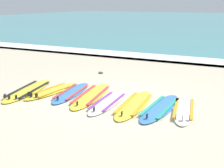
% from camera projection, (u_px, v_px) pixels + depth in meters
% --- Properties ---
extents(ground_plane, '(80.00, 80.00, 0.00)m').
position_uv_depth(ground_plane, '(114.00, 102.00, 7.87)').
color(ground_plane, '#C1B599').
extents(wave_foam_strip, '(80.00, 1.37, 0.11)m').
position_uv_depth(wave_foam_strip, '(173.00, 59.00, 13.38)').
color(wave_foam_strip, white).
rests_on(wave_foam_strip, ground).
extents(surfboard_0, '(1.09, 2.59, 0.18)m').
position_uv_depth(surfboard_0, '(28.00, 90.00, 8.77)').
color(surfboard_0, yellow).
rests_on(surfboard_0, ground).
extents(surfboard_1, '(0.80, 2.18, 0.18)m').
position_uv_depth(surfboard_1, '(53.00, 91.00, 8.70)').
color(surfboard_1, yellow).
rests_on(surfboard_1, ground).
extents(surfboard_2, '(0.84, 2.22, 0.18)m').
position_uv_depth(surfboard_2, '(72.00, 92.00, 8.54)').
color(surfboard_2, '#3875CC').
rests_on(surfboard_2, ground).
extents(surfboard_3, '(0.99, 2.57, 0.18)m').
position_uv_depth(surfboard_3, '(91.00, 95.00, 8.27)').
color(surfboard_3, yellow).
rests_on(surfboard_3, ground).
extents(surfboard_4, '(0.65, 2.15, 0.18)m').
position_uv_depth(surfboard_4, '(108.00, 102.00, 7.72)').
color(surfboard_4, white).
rests_on(surfboard_4, ground).
extents(surfboard_5, '(0.77, 2.46, 0.18)m').
position_uv_depth(surfboard_5, '(134.00, 104.00, 7.55)').
color(surfboard_5, yellow).
rests_on(surfboard_5, ground).
extents(surfboard_6, '(0.69, 2.34, 0.18)m').
position_uv_depth(surfboard_6, '(160.00, 108.00, 7.31)').
color(surfboard_6, '#3875CC').
rests_on(surfboard_6, ground).
extents(surfboard_7, '(0.89, 2.18, 0.18)m').
position_uv_depth(surfboard_7, '(184.00, 109.00, 7.20)').
color(surfboard_7, white).
rests_on(surfboard_7, ground).
extents(seaweed_clump_near_shoreline, '(0.19, 0.15, 0.07)m').
position_uv_depth(seaweed_clump_near_shoreline, '(101.00, 73.00, 10.93)').
color(seaweed_clump_near_shoreline, '#4C4228').
rests_on(seaweed_clump_near_shoreline, ground).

